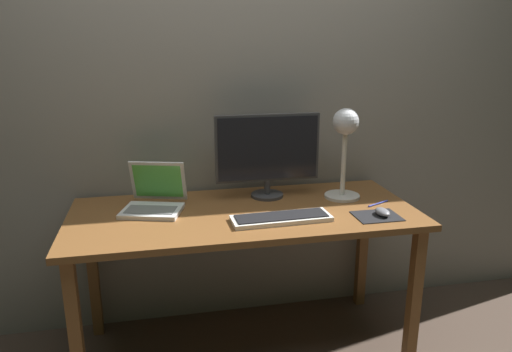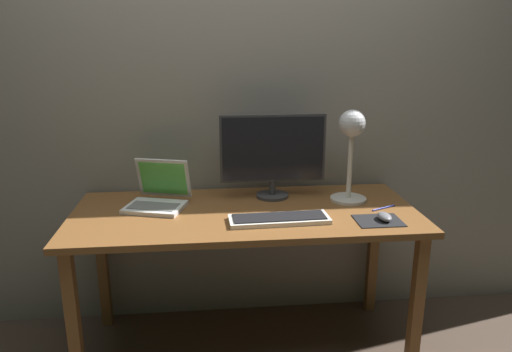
{
  "view_description": "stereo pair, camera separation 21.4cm",
  "coord_description": "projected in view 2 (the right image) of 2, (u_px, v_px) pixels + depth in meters",
  "views": [
    {
      "loc": [
        -0.37,
        -2.06,
        1.51
      ],
      "look_at": [
        0.05,
        -0.05,
        0.92
      ],
      "focal_mm": 33.63,
      "sensor_mm": 36.0,
      "label": 1
    },
    {
      "loc": [
        -0.16,
        -2.1,
        1.51
      ],
      "look_at": [
        0.05,
        -0.05,
        0.92
      ],
      "focal_mm": 33.63,
      "sensor_mm": 36.0,
      "label": 2
    }
  ],
  "objects": [
    {
      "name": "ground_plane",
      "position": [
        246.0,
        347.0,
        2.44
      ],
      "size": [
        4.8,
        4.8,
        0.0
      ],
      "primitive_type": "plane",
      "color": "#47382D",
      "rests_on": "ground"
    },
    {
      "name": "back_wall",
      "position": [
        238.0,
        81.0,
        2.46
      ],
      "size": [
        4.8,
        0.06,
        2.6
      ],
      "primitive_type": "cube",
      "color": "gray",
      "rests_on": "ground"
    },
    {
      "name": "desk",
      "position": [
        245.0,
        226.0,
        2.25
      ],
      "size": [
        1.6,
        0.7,
        0.74
      ],
      "color": "brown",
      "rests_on": "ground"
    },
    {
      "name": "monitor",
      "position": [
        273.0,
        152.0,
        2.36
      ],
      "size": [
        0.52,
        0.16,
        0.42
      ],
      "color": "#38383A",
      "rests_on": "desk"
    },
    {
      "name": "keyboard_main",
      "position": [
        279.0,
        219.0,
        2.09
      ],
      "size": [
        0.45,
        0.16,
        0.03
      ],
      "color": "silver",
      "rests_on": "desk"
    },
    {
      "name": "laptop",
      "position": [
        159.0,
        193.0,
        2.29
      ],
      "size": [
        0.32,
        0.32,
        0.22
      ],
      "color": "silver",
      "rests_on": "desk"
    },
    {
      "name": "desk_lamp",
      "position": [
        351.0,
        139.0,
        2.29
      ],
      "size": [
        0.18,
        0.18,
        0.45
      ],
      "color": "beige",
      "rests_on": "desk"
    },
    {
      "name": "mousepad",
      "position": [
        378.0,
        221.0,
        2.1
      ],
      "size": [
        0.2,
        0.16,
        0.0
      ],
      "primitive_type": "cube",
      "color": "black",
      "rests_on": "desk"
    },
    {
      "name": "mouse",
      "position": [
        384.0,
        217.0,
        2.1
      ],
      "size": [
        0.06,
        0.1,
        0.03
      ],
      "primitive_type": "ellipsoid",
      "color": "slate",
      "rests_on": "mousepad"
    },
    {
      "name": "pen",
      "position": [
        384.0,
        208.0,
        2.25
      ],
      "size": [
        0.13,
        0.07,
        0.01
      ],
      "primitive_type": "cylinder",
      "rotation": [
        0.0,
        1.57,
        0.44
      ],
      "color": "#2633A5",
      "rests_on": "desk"
    }
  ]
}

